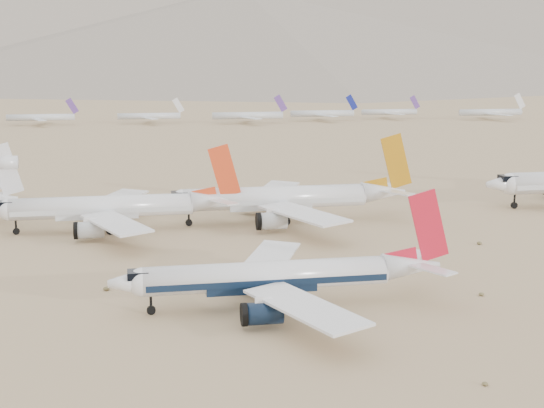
{
  "coord_description": "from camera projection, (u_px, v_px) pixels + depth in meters",
  "views": [
    {
      "loc": [
        -25.75,
        -98.46,
        34.68
      ],
      "look_at": [
        0.3,
        42.15,
        7.0
      ],
      "focal_mm": 50.0,
      "sensor_mm": 36.0,
      "label": 1
    }
  ],
  "objects": [
    {
      "name": "ground",
      "position": [
        324.0,
        309.0,
        106.24
      ],
      "size": [
        7000.0,
        7000.0,
        0.0
      ],
      "primitive_type": "plane",
      "color": "#9A7E59",
      "rests_on": "ground"
    },
    {
      "name": "desert_scrub",
      "position": [
        130.0,
        396.0,
        78.14
      ],
      "size": [
        219.83,
        121.67,
        0.63
      ],
      "color": "brown",
      "rests_on": "ground"
    },
    {
      "name": "foothills",
      "position": [
        468.0,
        38.0,
        1249.56
      ],
      "size": [
        4637.5,
        1395.0,
        155.0
      ],
      "color": "slate",
      "rests_on": "ground"
    },
    {
      "name": "main_airliner",
      "position": [
        282.0,
        276.0,
        106.4
      ],
      "size": [
        46.18,
        45.11,
        16.3
      ],
      "color": "silver",
      "rests_on": "ground"
    },
    {
      "name": "distant_storage_row",
      "position": [
        60.0,
        117.0,
        394.9
      ],
      "size": [
        474.5,
        57.44,
        15.65
      ],
      "color": "silver",
      "rests_on": "ground"
    },
    {
      "name": "row2_orange_tail",
      "position": [
        113.0,
        207.0,
        153.45
      ],
      "size": [
        48.64,
        47.58,
        17.35
      ],
      "color": "silver",
      "rests_on": "ground"
    },
    {
      "name": "row2_gold_tail",
      "position": [
        285.0,
        198.0,
        161.5
      ],
      "size": [
        52.49,
        51.34,
        18.69
      ],
      "color": "silver",
      "rests_on": "ground"
    }
  ]
}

